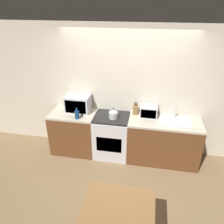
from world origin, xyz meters
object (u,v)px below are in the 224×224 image
Objects in this scene: microwave at (78,103)px; stove_range at (112,136)px; toaster_oven at (149,111)px; dining_table at (118,216)px; bottle at (77,115)px; kettle at (113,114)px.

stove_range is at bearing -8.63° from microwave.
toaster_oven is 0.38× the size of dining_table.
microwave is 0.33m from bottle.
kettle is 0.44× the size of microwave.
stove_range is 0.91m from toaster_oven.
kettle is 2.00m from dining_table.
toaster_oven is (1.34, 0.35, 0.03)m from bottle.
bottle is 1.39m from toaster_oven.
microwave is at bearing 171.37° from stove_range.
dining_table is (0.40, -1.93, -0.34)m from kettle.
stove_range is 4.08× the size of bottle.
microwave is 1.47× the size of toaster_oven.
microwave is 2.43m from dining_table.
microwave is at bearing 103.79° from bottle.
dining_table is (0.44, -1.99, 0.20)m from stove_range.
bottle is (0.08, -0.31, -0.08)m from microwave.
toaster_oven is at bearing 83.00° from dining_table.
bottle reaches higher than kettle.
stove_range is at bearing 102.57° from dining_table.
toaster_oven is (0.66, 0.20, 0.02)m from kettle.
stove_range is 1.04× the size of dining_table.
bottle is at bearing 121.24° from dining_table.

